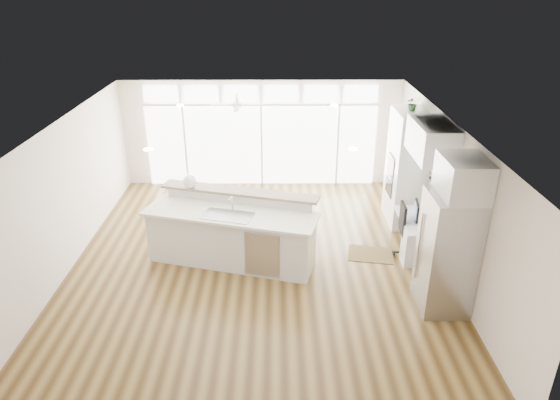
{
  "coord_description": "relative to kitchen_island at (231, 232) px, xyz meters",
  "views": [
    {
      "loc": [
        0.39,
        -8.23,
        5.08
      ],
      "look_at": [
        0.45,
        0.6,
        1.04
      ],
      "focal_mm": 32.0,
      "sensor_mm": 36.0,
      "label": 1
    }
  ],
  "objects": [
    {
      "name": "monitor",
      "position": [
        3.53,
        0.28,
        0.31
      ],
      "size": [
        0.15,
        0.46,
        0.38
      ],
      "primitive_type": "cube",
      "rotation": [
        0.0,
        0.0,
        -0.16
      ],
      "color": "black",
      "rests_on": "desk_nook"
    },
    {
      "name": "fridge_cabinet",
      "position": [
        3.65,
        -1.37,
        1.66
      ],
      "size": [
        0.64,
        0.9,
        0.6
      ],
      "primitive_type": "cube",
      "color": "silver",
      "rests_on": "wall_right"
    },
    {
      "name": "desk_nook",
      "position": [
        3.61,
        0.28,
        -0.26
      ],
      "size": [
        0.72,
        1.3,
        0.76
      ],
      "primitive_type": "cube",
      "color": "silver",
      "rests_on": "floor"
    },
    {
      "name": "wall_right",
      "position": [
        3.98,
        -0.02,
        0.71
      ],
      "size": [
        0.04,
        8.0,
        2.7
      ],
      "primitive_type": "cube",
      "color": "silver",
      "rests_on": "floor"
    },
    {
      "name": "oven_cabinet",
      "position": [
        3.65,
        1.78,
        0.61
      ],
      "size": [
        0.64,
        1.2,
        2.5
      ],
      "primitive_type": "cube",
      "color": "silver",
      "rests_on": "floor"
    },
    {
      "name": "transom_row",
      "position": [
        0.48,
        3.92,
        1.74
      ],
      "size": [
        5.9,
        0.06,
        0.4
      ],
      "primitive_type": "cube",
      "color": "white",
      "rests_on": "wall_back"
    },
    {
      "name": "ceiling",
      "position": [
        0.48,
        -0.02,
        2.06
      ],
      "size": [
        7.0,
        8.0,
        0.02
      ],
      "primitive_type": "cube",
      "color": "white",
      "rests_on": "wall_back"
    },
    {
      "name": "wall_front",
      "position": [
        0.48,
        -4.02,
        0.71
      ],
      "size": [
        7.0,
        0.04,
        2.7
      ],
      "primitive_type": "cube",
      "color": "silver",
      "rests_on": "floor"
    },
    {
      "name": "fishbowl",
      "position": [
        -0.81,
        0.64,
        0.78
      ],
      "size": [
        0.31,
        0.31,
        0.27
      ],
      "primitive_type": "sphere",
      "rotation": [
        0.0,
        0.0,
        -0.2
      ],
      "color": "white",
      "rests_on": "kitchen_island"
    },
    {
      "name": "ceiling_fan",
      "position": [
        -0.02,
        2.78,
        1.84
      ],
      "size": [
        1.16,
        1.16,
        0.32
      ],
      "primitive_type": "cube",
      "color": "silver",
      "rests_on": "ceiling"
    },
    {
      "name": "wall_back",
      "position": [
        0.48,
        3.98,
        0.71
      ],
      "size": [
        7.0,
        0.04,
        2.7
      ],
      "primitive_type": "cube",
      "color": "silver",
      "rests_on": "floor"
    },
    {
      "name": "recessed_lights",
      "position": [
        0.48,
        0.18,
        2.04
      ],
      "size": [
        3.4,
        3.0,
        0.02
      ],
      "primitive_type": "cube",
      "color": "white",
      "rests_on": "ceiling"
    },
    {
      "name": "framed_photos",
      "position": [
        3.94,
        0.9,
        0.76
      ],
      "size": [
        0.06,
        0.22,
        0.8
      ],
      "primitive_type": "cube",
      "color": "black",
      "rests_on": "wall_right"
    },
    {
      "name": "refrigerator",
      "position": [
        3.59,
        -1.37,
        0.36
      ],
      "size": [
        0.76,
        0.9,
        2.0
      ],
      "primitive_type": "cube",
      "color": "#A9A9AD",
      "rests_on": "floor"
    },
    {
      "name": "office_chair",
      "position": [
        3.47,
        0.2,
        -0.09
      ],
      "size": [
        0.59,
        0.55,
        1.1
      ],
      "primitive_type": "cube",
      "rotation": [
        0.0,
        0.0,
        -0.03
      ],
      "color": "black",
      "rests_on": "floor"
    },
    {
      "name": "rug",
      "position": [
        2.71,
        0.25,
        -0.64
      ],
      "size": [
        0.97,
        0.77,
        0.01
      ],
      "primitive_type": "cube",
      "rotation": [
        0.0,
        0.0,
        -0.17
      ],
      "color": "#372711",
      "rests_on": "floor"
    },
    {
      "name": "glass_wall",
      "position": [
        0.48,
        3.92,
        0.41
      ],
      "size": [
        5.8,
        0.06,
        2.08
      ],
      "primitive_type": "cube",
      "color": "white",
      "rests_on": "wall_back"
    },
    {
      "name": "potted_plant",
      "position": [
        3.65,
        1.78,
        1.98
      ],
      "size": [
        0.3,
        0.33,
        0.24
      ],
      "primitive_type": "imported",
      "rotation": [
        0.0,
        0.0,
        0.09
      ],
      "color": "#2A5D28",
      "rests_on": "oven_cabinet"
    },
    {
      "name": "desk_window",
      "position": [
        3.94,
        0.28,
        0.91
      ],
      "size": [
        0.04,
        0.85,
        0.85
      ],
      "primitive_type": "cube",
      "color": "silver",
      "rests_on": "wall_right"
    },
    {
      "name": "kitchen_island",
      "position": [
        0.0,
        0.0,
        0.0
      ],
      "size": [
        3.44,
        2.03,
        1.29
      ],
      "primitive_type": "cube",
      "rotation": [
        0.0,
        0.0,
        -0.27
      ],
      "color": "silver",
      "rests_on": "floor"
    },
    {
      "name": "wall_left",
      "position": [
        -3.02,
        -0.02,
        0.71
      ],
      "size": [
        0.04,
        8.0,
        2.7
      ],
      "primitive_type": "cube",
      "color": "silver",
      "rests_on": "floor"
    },
    {
      "name": "upper_cabinets",
      "position": [
        3.65,
        0.28,
        1.71
      ],
      "size": [
        0.64,
        1.3,
        0.64
      ],
      "primitive_type": "cube",
      "color": "silver",
      "rests_on": "wall_right"
    },
    {
      "name": "keyboard",
      "position": [
        3.36,
        0.28,
        0.13
      ],
      "size": [
        0.14,
        0.33,
        0.02
      ],
      "primitive_type": "cube",
      "rotation": [
        0.0,
        0.0,
        -0.05
      ],
      "color": "silver",
      "rests_on": "desk_nook"
    },
    {
      "name": "floor",
      "position": [
        0.48,
        -0.02,
        -0.65
      ],
      "size": [
        7.0,
        8.0,
        0.02
      ],
      "primitive_type": "cube",
      "color": "#443015",
      "rests_on": "ground"
    }
  ]
}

